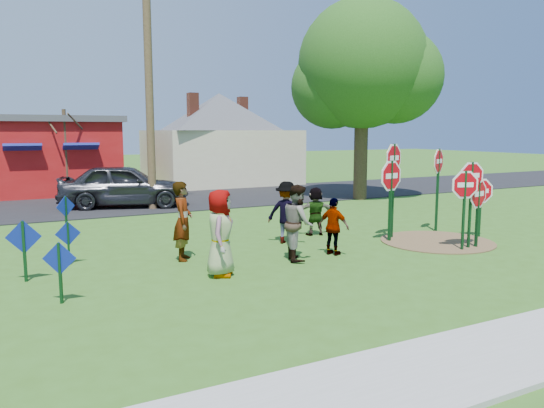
{
  "coord_description": "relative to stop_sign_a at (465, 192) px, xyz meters",
  "views": [
    {
      "loc": [
        -6.65,
        -12.04,
        3.18
      ],
      "look_at": [
        0.38,
        1.39,
        1.08
      ],
      "focal_mm": 35.0,
      "sensor_mm": 36.0,
      "label": 1
    }
  ],
  "objects": [
    {
      "name": "person_e",
      "position": [
        -3.35,
        1.17,
        -0.83
      ],
      "size": [
        0.7,
        0.94,
        1.48
      ],
      "primitive_type": "imported",
      "rotation": [
        0.0,
        0.0,
        2.01
      ],
      "color": "#502957",
      "rests_on": "ground"
    },
    {
      "name": "sidewalk",
      "position": [
        -4.29,
        -5.09,
        -1.53
      ],
      "size": [
        22.0,
        1.8,
        0.08
      ],
      "primitive_type": "cube",
      "color": "#9E9E99",
      "rests_on": "ground"
    },
    {
      "name": "stop_sign_c",
      "position": [
        0.34,
        0.1,
        0.17
      ],
      "size": [
        0.98,
        0.2,
        2.49
      ],
      "rotation": [
        0.0,
        0.0,
        -0.19
      ],
      "color": "#0F3A1A",
      "rests_on": "ground"
    },
    {
      "name": "blue_diamond_b",
      "position": [
        -10.51,
        2.18,
        -0.76
      ],
      "size": [
        0.71,
        0.19,
        1.33
      ],
      "rotation": [
        0.0,
        0.0,
        -0.24
      ],
      "color": "#0F3A1A",
      "rests_on": "ground"
    },
    {
      "name": "person_b",
      "position": [
        -6.94,
        2.45,
        -0.59
      ],
      "size": [
        0.73,
        0.84,
        1.95
      ],
      "primitive_type": "imported",
      "rotation": [
        0.0,
        0.0,
        1.13
      ],
      "color": "#206559",
      "rests_on": "ground"
    },
    {
      "name": "bare_tree_east",
      "position": [
        -7.95,
        16.69,
        1.13
      ],
      "size": [
        1.8,
        1.8,
        4.18
      ],
      "color": "#382819",
      "rests_on": "ground"
    },
    {
      "name": "stop_sign_g",
      "position": [
        -0.96,
        1.81,
        0.14
      ],
      "size": [
        1.18,
        0.27,
        2.5
      ],
      "rotation": [
        0.0,
        0.0,
        0.21
      ],
      "color": "#0F3A1A",
      "rests_on": "ground"
    },
    {
      "name": "person_f",
      "position": [
        -2.36,
        3.62,
        -0.83
      ],
      "size": [
        1.44,
        0.73,
        1.48
      ],
      "primitive_type": "imported",
      "rotation": [
        0.0,
        0.0,
        2.92
      ],
      "color": "#1E4B25",
      "rests_on": "ground"
    },
    {
      "name": "stop_sign_f",
      "position": [
        1.79,
        1.01,
        -0.26
      ],
      "size": [
        0.94,
        0.39,
        1.91
      ],
      "rotation": [
        0.0,
        0.0,
        -0.38
      ],
      "color": "#0F3A1A",
      "rests_on": "ground"
    },
    {
      "name": "blue_diamond_a",
      "position": [
        -10.0,
        0.29,
        -0.85
      ],
      "size": [
        0.57,
        0.28,
        1.16
      ],
      "rotation": [
        0.0,
        0.0,
        -0.44
      ],
      "color": "#0F3A1A",
      "rests_on": "ground"
    },
    {
      "name": "blue_diamond_c",
      "position": [
        -9.51,
        3.26,
        -0.93
      ],
      "size": [
        0.59,
        0.06,
        1.05
      ],
      "rotation": [
        0.0,
        0.0,
        0.04
      ],
      "color": "#0F3A1A",
      "rests_on": "ground"
    },
    {
      "name": "road",
      "position": [
        -4.29,
        13.61,
        -1.55
      ],
      "size": [
        120.0,
        7.5,
        0.04
      ],
      "primitive_type": "cube",
      "color": "black",
      "rests_on": "ground"
    },
    {
      "name": "person_a",
      "position": [
        -6.67,
        0.68,
        -0.61
      ],
      "size": [
        0.99,
        1.12,
        1.92
      ],
      "primitive_type": "imported",
      "rotation": [
        0.0,
        0.0,
        1.05
      ],
      "color": "#3C548C",
      "rests_on": "ground"
    },
    {
      "name": "person_d",
      "position": [
        -3.71,
        2.99,
        -0.69
      ],
      "size": [
        1.26,
        1.28,
        1.77
      ],
      "primitive_type": "imported",
      "rotation": [
        0.0,
        0.0,
        2.32
      ],
      "color": "#353439",
      "rests_on": "ground"
    },
    {
      "name": "stop_sign_d",
      "position": [
        1.41,
        2.38,
        0.43
      ],
      "size": [
        0.98,
        0.5,
        2.77
      ],
      "rotation": [
        0.0,
        0.0,
        0.46
      ],
      "color": "#0F3A1A",
      "rests_on": "ground"
    },
    {
      "name": "utility_pole",
      "position": [
        -5.35,
        11.22,
        3.84
      ],
      "size": [
        2.51,
        0.44,
        10.28
      ],
      "rotation": [
        0.0,
        0.0,
        0.12
      ],
      "color": "#4C3823",
      "rests_on": "ground"
    },
    {
      "name": "stop_sign_b",
      "position": [
        -0.59,
        2.17,
        0.57
      ],
      "size": [
        1.08,
        0.42,
        2.96
      ],
      "rotation": [
        0.0,
        0.0,
        0.36
      ],
      "color": "#0F3A1A",
      "rests_on": "ground"
    },
    {
      "name": "cream_house",
      "position": [
        1.21,
        20.11,
        1.36
      ],
      "size": [
        9.4,
        9.4,
        6.5
      ],
      "color": "beige",
      "rests_on": "ground"
    },
    {
      "name": "person_c",
      "position": [
        -4.42,
        1.15,
        -0.63
      ],
      "size": [
        0.97,
        1.1,
        1.88
      ],
      "primitive_type": "imported",
      "rotation": [
        0.0,
        0.0,
        1.23
      ],
      "color": "brown",
      "rests_on": "ground"
    },
    {
      "name": "stop_sign_e",
      "position": [
        0.6,
        0.07,
        -0.22
      ],
      "size": [
        1.07,
        0.26,
        2.03
      ],
      "rotation": [
        0.0,
        0.0,
        0.22
      ],
      "color": "#0F3A1A",
      "rests_on": "ground"
    },
    {
      "name": "ground",
      "position": [
        -4.29,
        2.11,
        -1.57
      ],
      "size": [
        120.0,
        120.0,
        0.0
      ],
      "primitive_type": "plane",
      "color": "#345D1A",
      "rests_on": "ground"
    },
    {
      "name": "red_building",
      "position": [
        -9.79,
        20.1,
        0.4
      ],
      "size": [
        9.4,
        7.69,
        3.9
      ],
      "color": "#A31011",
      "rests_on": "ground"
    },
    {
      "name": "dirt_patch",
      "position": [
        0.21,
        1.11,
        -1.55
      ],
      "size": [
        3.2,
        3.2,
        0.03
      ],
      "primitive_type": "cylinder",
      "color": "brown",
      "rests_on": "ground"
    },
    {
      "name": "suv",
      "position": [
        -6.22,
        12.32,
        -0.64
      ],
      "size": [
        5.62,
        3.6,
        1.78
      ],
      "primitive_type": "imported",
      "rotation": [
        0.0,
        0.0,
        1.26
      ],
      "color": "#2B2B30",
      "rests_on": "road"
    },
    {
      "name": "blue_diamond_d",
      "position": [
        -9.18,
        6.53,
        -0.77
      ],
      "size": [
        0.56,
        0.32,
        1.29
      ],
      "rotation": [
        0.0,
        0.0,
        0.51
      ],
      "color": "#0F3A1A",
      "rests_on": "ground"
    },
    {
      "name": "leafy_tree",
      "position": [
        4.24,
        9.93,
        4.29
      ],
      "size": [
        6.41,
        5.84,
        9.1
      ],
      "color": "#382819",
      "rests_on": "ground"
    },
    {
      "name": "stop_sign_a",
      "position": [
        0.0,
        0.0,
        0.0
      ],
      "size": [
        0.97,
        0.35,
        2.27
      ],
      "rotation": [
        0.0,
        0.0,
        -0.33
      ],
      "color": "#0F3A1A",
      "rests_on": "ground"
    }
  ]
}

